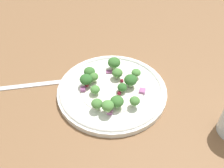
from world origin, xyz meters
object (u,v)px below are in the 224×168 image
(broccoli_floret_2, at_px, (114,63))
(plate, at_px, (112,90))
(broccoli_floret_0, at_px, (136,73))
(fork, at_px, (45,84))
(broccoli_floret_1, at_px, (97,104))

(broccoli_floret_2, bearing_deg, plate, 176.40)
(broccoli_floret_0, distance_m, fork, 0.21)
(broccoli_floret_2, xyz_separation_m, fork, (-0.04, 0.16, -0.03))
(plate, relative_size, broccoli_floret_0, 11.21)
(broccoli_floret_1, height_order, fork, broccoli_floret_1)
(broccoli_floret_0, distance_m, broccoli_floret_1, 0.13)
(broccoli_floret_2, height_order, fork, broccoli_floret_2)
(broccoli_floret_2, bearing_deg, broccoli_floret_1, 165.23)
(broccoli_floret_0, xyz_separation_m, broccoli_floret_2, (0.03, 0.05, 0.00))
(broccoli_floret_0, height_order, broccoli_floret_1, broccoli_floret_1)
(plate, relative_size, broccoli_floret_2, 7.97)
(broccoli_floret_2, bearing_deg, broccoli_floret_0, -122.32)
(broccoli_floret_0, bearing_deg, broccoli_floret_2, 57.68)
(fork, bearing_deg, broccoli_floret_2, -75.42)
(broccoli_floret_0, distance_m, broccoli_floret_2, 0.06)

